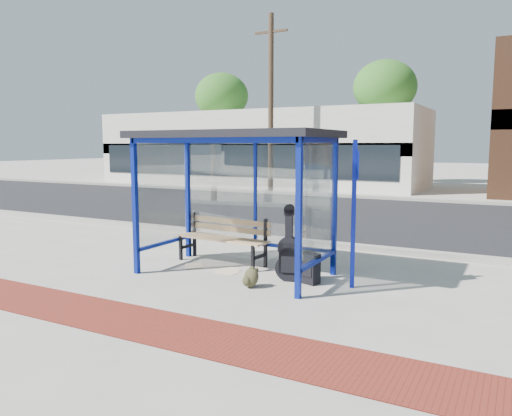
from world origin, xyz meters
The scene contains 19 objects.
ground centered at (0.00, 0.00, 0.00)m, with size 120.00×120.00×0.00m, color #B2ADA0.
brick_paver_strip centered at (0.00, -2.60, 0.01)m, with size 60.00×1.00×0.01m, color maroon.
curb_near centered at (0.00, 2.90, 0.06)m, with size 60.00×0.25×0.12m, color gray.
street_asphalt centered at (0.00, 8.00, 0.00)m, with size 60.00×10.00×0.00m, color black.
curb_far centered at (0.00, 13.10, 0.06)m, with size 60.00×0.25×0.12m, color gray.
far_sidewalk centered at (0.00, 15.00, 0.00)m, with size 60.00×4.00×0.01m, color #B2ADA0.
bus_shelter centered at (0.00, 0.07, 2.07)m, with size 3.30×1.80×2.42m.
storefront_white centered at (-9.00, 17.99, 2.00)m, with size 18.00×6.04×4.00m.
tree_left centered at (-14.00, 22.00, 5.45)m, with size 3.60×3.60×7.03m.
tree_mid centered at (-3.00, 22.00, 5.45)m, with size 3.60×3.60×7.03m.
utility_pole_west centered at (-6.00, 13.40, 4.11)m, with size 1.60×0.24×8.00m.
bench centered at (-0.59, 0.61, 0.50)m, with size 1.91×0.62×0.88m.
guitar_bag centered at (1.00, 0.03, 0.43)m, with size 0.45×0.23×1.17m.
suitcase centered at (1.35, 0.05, 0.25)m, with size 0.35×0.27×0.53m.
backpack centered at (0.63, -0.59, 0.15)m, with size 0.31×0.30×0.32m.
sign_post centered at (2.02, 0.15, 1.28)m, with size 0.14×0.27×2.27m.
newspaper_a centered at (-0.21, 0.14, 0.00)m, with size 0.41×0.33×0.01m, color white.
newspaper_b centered at (-0.93, 0.13, 0.00)m, with size 0.42×0.33×0.01m, color white.
newspaper_c centered at (-0.15, 0.01, 0.00)m, with size 0.37×0.29×0.01m, color white.
Camera 1 is at (4.25, -7.15, 2.18)m, focal length 35.00 mm.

